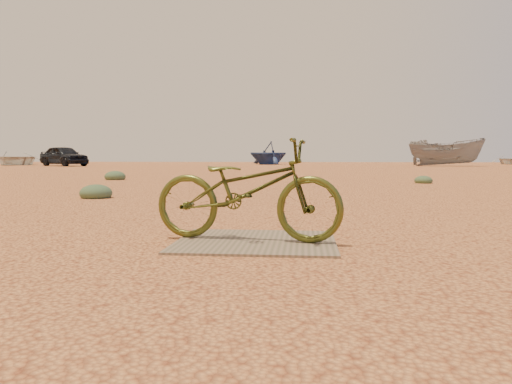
# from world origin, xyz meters

# --- Properties ---
(ground) EXTENTS (120.00, 120.00, 0.00)m
(ground) POSITION_xyz_m (0.00, 0.00, 0.00)
(ground) COLOR #E79555
(ground) RESTS_ON ground
(plywood_board) EXTENTS (1.49, 1.34, 0.02)m
(plywood_board) POSITION_xyz_m (-0.21, -0.35, 0.01)
(plywood_board) COLOR #7F6956
(plywood_board) RESTS_ON ground
(bicycle) EXTENTS (1.90, 0.93, 0.96)m
(bicycle) POSITION_xyz_m (-0.30, -0.33, 0.50)
(bicycle) COLOR #464B1A
(bicycle) RESTS_ON plywood_board
(car) EXTENTS (5.02, 4.19, 1.62)m
(car) POSITION_xyz_m (-18.89, 33.16, 0.81)
(car) COLOR black
(car) RESTS_ON ground
(boat_near_left) EXTENTS (5.25, 6.50, 1.19)m
(boat_near_left) POSITION_xyz_m (-25.04, 36.55, 0.60)
(boat_near_left) COLOR beige
(boat_near_left) RESTS_ON ground
(boat_far_left) EXTENTS (5.46, 5.41, 2.17)m
(boat_far_left) POSITION_xyz_m (-3.12, 41.52, 1.09)
(boat_far_left) COLOR navy
(boat_far_left) RESTS_ON ground
(boat_mid_right) EXTENTS (6.01, 3.25, 2.21)m
(boat_mid_right) POSITION_xyz_m (11.40, 35.84, 1.10)
(boat_mid_right) COLOR gray
(boat_mid_right) RESTS_ON ground
(boat_far_right) EXTENTS (4.14, 4.96, 0.88)m
(boat_far_right) POSITION_xyz_m (19.98, 45.35, 0.44)
(boat_far_right) COLOR beige
(boat_far_right) RESTS_ON ground
(kale_a) EXTENTS (0.62, 0.62, 0.34)m
(kale_a) POSITION_xyz_m (-3.81, 4.34, 0.00)
(kale_a) COLOR #4D6244
(kale_a) RESTS_ON ground
(kale_b) EXTENTS (0.53, 0.53, 0.29)m
(kale_b) POSITION_xyz_m (3.79, 10.32, 0.00)
(kale_b) COLOR #4D6244
(kale_b) RESTS_ON ground
(kale_c) EXTENTS (0.71, 0.71, 0.39)m
(kale_c) POSITION_xyz_m (-6.23, 11.52, 0.00)
(kale_c) COLOR #4D6244
(kale_c) RESTS_ON ground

